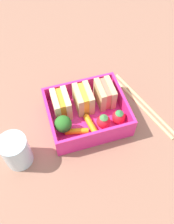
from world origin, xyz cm
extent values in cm
cube|color=#90624E|center=(0.00, 0.00, -1.00)|extent=(120.00, 120.00, 2.00)
cube|color=#E62782|center=(0.00, 0.00, 0.60)|extent=(16.86, 14.27, 1.20)
cube|color=#E62782|center=(0.00, 6.84, 3.33)|extent=(16.86, 0.60, 4.26)
cube|color=#E62782|center=(0.00, -6.84, 3.33)|extent=(16.86, 0.60, 4.26)
cube|color=#E62782|center=(-8.13, 0.00, 3.33)|extent=(0.60, 13.07, 4.26)
cube|color=#E62782|center=(8.13, 0.00, 3.33)|extent=(0.60, 13.07, 4.26)
cube|color=beige|center=(-6.22, 2.81, 3.87)|extent=(1.19, 5.61, 5.33)
cube|color=orange|center=(-5.02, 2.81, 3.87)|extent=(1.19, 5.16, 4.90)
cube|color=beige|center=(-3.83, 2.81, 3.87)|extent=(1.19, 5.61, 5.33)
cube|color=#D3C182|center=(-1.19, 2.81, 3.87)|extent=(1.19, 5.61, 5.33)
cube|color=yellow|center=(0.00, 2.81, 3.87)|extent=(1.19, 5.16, 4.90)
cube|color=#D3C182|center=(1.19, 2.81, 3.87)|extent=(1.19, 5.61, 5.33)
cube|color=tan|center=(3.83, 2.81, 3.87)|extent=(1.19, 5.61, 5.33)
cube|color=#D87259|center=(5.02, 2.81, 3.87)|extent=(1.19, 5.16, 4.90)
cube|color=tan|center=(6.22, 2.81, 3.87)|extent=(1.19, 5.61, 5.33)
cylinder|color=#85C960|center=(-5.85, -2.41, 2.08)|extent=(1.03, 1.03, 1.77)
sphere|color=#286621|center=(-5.85, -2.41, 4.25)|extent=(3.65, 3.65, 3.65)
cylinder|color=orange|center=(-3.35, -3.51, 1.82)|extent=(5.13, 2.36, 1.25)
cylinder|color=orange|center=(-0.01, -2.86, 1.86)|extent=(2.05, 5.23, 1.32)
sphere|color=red|center=(2.65, -3.37, 2.70)|extent=(3.00, 3.00, 3.00)
cone|color=#447F42|center=(2.65, -3.37, 4.50)|extent=(1.80, 1.80, 0.60)
sphere|color=red|center=(6.17, -3.25, 2.67)|extent=(2.93, 2.93, 2.93)
cone|color=#348143|center=(6.17, -3.25, 4.43)|extent=(1.76, 1.76, 0.60)
cylinder|color=tan|center=(13.05, -0.25, 0.35)|extent=(7.06, 20.98, 0.70)
cylinder|color=tan|center=(14.32, 0.14, 0.35)|extent=(7.06, 20.98, 0.70)
cylinder|color=silver|center=(-15.97, -5.40, 3.72)|extent=(5.48, 5.48, 7.43)
camera|label=1|loc=(-8.82, -29.07, 47.86)|focal=40.00mm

